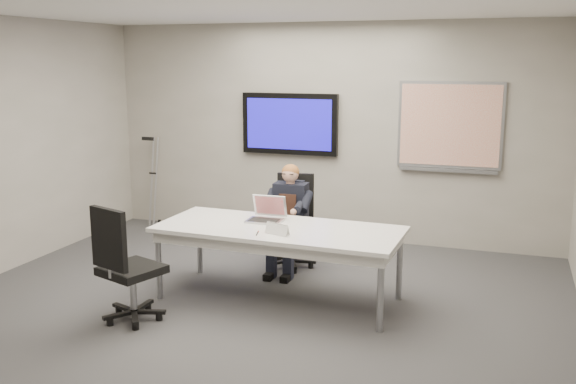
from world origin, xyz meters
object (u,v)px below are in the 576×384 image
(office_chair_near, at_px, (128,286))
(laptop, at_px, (267,214))
(conference_table, at_px, (279,235))
(office_chair_far, at_px, (293,238))
(seated_person, at_px, (286,230))

(office_chair_near, xyz_separation_m, laptop, (0.88, 1.19, 0.46))
(conference_table, bearing_deg, office_chair_far, 103.13)
(seated_person, height_order, laptop, seated_person)
(office_chair_far, relative_size, office_chair_near, 0.97)
(office_chair_near, bearing_deg, office_chair_far, -94.51)
(office_chair_near, bearing_deg, laptop, -107.10)
(office_chair_far, bearing_deg, seated_person, -96.07)
(conference_table, height_order, office_chair_far, office_chair_far)
(office_chair_far, height_order, office_chair_near, office_chair_near)
(office_chair_far, height_order, seated_person, seated_person)
(conference_table, bearing_deg, office_chair_near, -136.28)
(conference_table, height_order, office_chair_near, office_chair_near)
(seated_person, bearing_deg, office_chair_near, -118.85)
(laptop, bearing_deg, seated_person, 87.78)
(conference_table, height_order, laptop, laptop)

